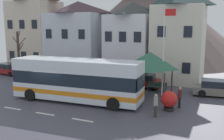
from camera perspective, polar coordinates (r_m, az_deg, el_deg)
The scene contains 18 objects.
ground_plane at distance 21.68m, azimuth -13.10°, elevation -6.71°, with size 40.00×60.00×0.07m.
townhouse_00 at distance 36.78m, azimuth -16.76°, elevation 8.62°, with size 6.00×5.10×11.04m.
townhouse_01 at distance 33.57m, azimuth -7.48°, elevation 7.24°, with size 6.92×6.37×9.13m.
townhouse_02 at distance 30.49m, azimuth 4.58°, elevation 6.70°, with size 5.02×6.47×8.79m.
townhouse_03 at distance 28.97m, azimuth 14.82°, elevation 7.75°, with size 5.16×6.12×10.31m.
hilltop_castle at distance 49.77m, azimuth 8.40°, elevation 11.90°, with size 36.38×36.38×21.19m.
transit_bus at distance 20.71m, azimuth -7.93°, elevation -2.31°, with size 10.78×3.22×3.42m.
bus_shelter at distance 22.23m, azimuth 8.51°, elevation 2.13°, with size 3.60×3.60×3.85m.
parked_car_00 at distance 28.64m, azimuth -9.98°, elevation -1.11°, with size 4.40×2.38×1.40m.
parked_car_01 at distance 34.80m, azimuth -22.17°, elevation 0.22°, with size 4.55×2.42×1.37m.
parked_car_02 at distance 25.59m, azimuth 6.59°, elevation -2.37°, with size 3.91×2.00×1.37m.
parked_car_03 at distance 24.12m, azimuth 22.78°, elevation -3.80°, with size 4.50×2.30×1.39m.
pedestrian_00 at distance 17.45m, azimuth 9.78°, elevation -7.66°, with size 0.29×0.32×1.58m.
pedestrian_01 at distance 19.68m, azimuth 14.93°, elevation -5.74°, with size 0.30×0.33×1.60m.
public_bench at distance 24.18m, azimuth 10.05°, elevation -3.64°, with size 1.77×0.48×0.87m.
flagpole at distance 21.70m, azimuth 11.65°, elevation 5.05°, with size 0.95×0.10×7.49m.
harbour_buoy at distance 18.93m, azimuth 12.67°, elevation -6.54°, with size 1.19×1.19×1.44m.
bare_tree_01 at distance 28.72m, azimuth -20.12°, elevation 2.98°, with size 1.66×1.94×5.59m.
Camera 1 is at (12.58, -16.58, 6.07)m, focal length 40.83 mm.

